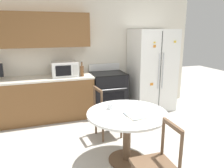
{
  "coord_description": "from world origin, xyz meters",
  "views": [
    {
      "loc": [
        -1.04,
        -2.25,
        1.85
      ],
      "look_at": [
        0.12,
        1.15,
        0.95
      ],
      "focal_mm": 35.0,
      "sensor_mm": 36.0,
      "label": 1
    }
  ],
  "objects": [
    {
      "name": "back_wall",
      "position": [
        -0.3,
        2.59,
        1.45
      ],
      "size": [
        5.2,
        0.44,
        2.6
      ],
      "color": "silver",
      "rests_on": "ground_plane"
    },
    {
      "name": "oven_range",
      "position": [
        0.41,
        2.26,
        0.47
      ],
      "size": [
        0.73,
        0.68,
        1.08
      ],
      "color": "black",
      "rests_on": "ground_plane"
    },
    {
      "name": "counter_bottle",
      "position": [
        -0.19,
        2.18,
        1.02
      ],
      "size": [
        0.08,
        0.08,
        0.3
      ],
      "color": "brown",
      "rests_on": "kitchen_counter"
    },
    {
      "name": "dining_chair_far",
      "position": [
        0.02,
        1.15,
        0.43
      ],
      "size": [
        0.46,
        0.46,
        0.9
      ],
      "rotation": [
        0.0,
        0.0,
        4.81
      ],
      "color": "brown",
      "rests_on": "ground_plane"
    },
    {
      "name": "refrigerator",
      "position": [
        1.46,
        2.2,
        0.93
      ],
      "size": [
        0.96,
        0.79,
        1.86
      ],
      "color": "white",
      "rests_on": "ground_plane"
    },
    {
      "name": "microwave",
      "position": [
        -0.53,
        2.29,
        1.05
      ],
      "size": [
        0.53,
        0.35,
        0.3
      ],
      "color": "white",
      "rests_on": "kitchen_counter"
    },
    {
      "name": "dining_table",
      "position": [
        0.07,
        0.34,
        0.58
      ],
      "size": [
        1.12,
        1.12,
        0.74
      ],
      "color": "white",
      "rests_on": "ground_plane"
    },
    {
      "name": "candle_glass",
      "position": [
        -0.12,
        0.55,
        0.78
      ],
      "size": [
        0.08,
        0.08,
        0.08
      ],
      "color": "silver",
      "rests_on": "dining_table"
    },
    {
      "name": "mail_stack",
      "position": [
        0.11,
        0.19,
        0.76
      ],
      "size": [
        0.25,
        0.32,
        0.02
      ],
      "color": "white",
      "rests_on": "dining_table"
    },
    {
      "name": "dining_chair_near",
      "position": [
        0.07,
        -0.47,
        0.43
      ],
      "size": [
        0.43,
        0.43,
        0.9
      ],
      "rotation": [
        0.0,
        0.0,
        1.55
      ],
      "color": "brown",
      "rests_on": "ground_plane"
    },
    {
      "name": "kitchen_counter",
      "position": [
        -1.09,
        2.29,
        0.45
      ],
      "size": [
        2.25,
        0.64,
        0.9
      ],
      "color": "brown",
      "rests_on": "ground_plane"
    }
  ]
}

